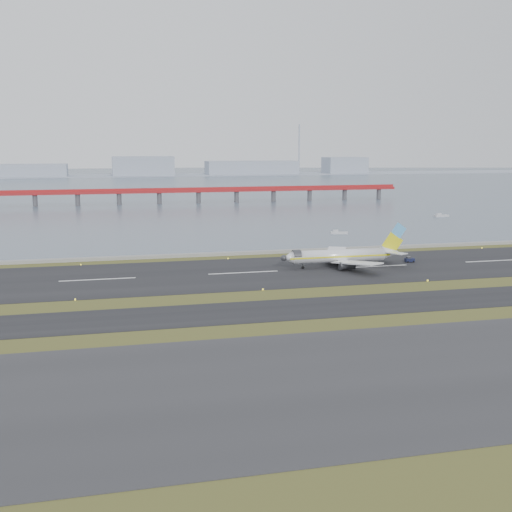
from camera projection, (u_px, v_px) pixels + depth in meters
The scene contains 12 objects.
ground at pixel (271, 297), 152.03m from camera, with size 1000.00×1000.00×0.00m, color #384217.
apron_strip at pixel (361, 378), 99.34m from camera, with size 1000.00×50.00×0.10m, color #2B2B2D.
taxiway_strip at pixel (285, 310), 140.52m from camera, with size 1000.00×18.00×0.10m, color black.
runway_strip at pixel (243, 273), 180.75m from camera, with size 1000.00×45.00×0.10m, color black.
seawall at pixel (224, 254), 209.41m from camera, with size 1000.00×2.50×1.00m, color gray.
bay_water at pixel (144, 184), 592.63m from camera, with size 1400.00×800.00×1.30m, color #4B5B6C.
red_pier at pixel (198, 191), 394.84m from camera, with size 260.00×5.00×10.20m.
far_shoreline at pixel (146, 170), 747.98m from camera, with size 1400.00×80.00×60.50m.
airliner at pixel (343, 256), 188.71m from camera, with size 38.52×32.89×12.80m.
pushback_tug at pixel (409, 260), 196.72m from camera, with size 2.83×1.71×1.80m.
workboat_near at pixel (339, 233), 259.43m from camera, with size 7.20×4.05×1.67m.
workboat_far at pixel (441, 216), 321.05m from camera, with size 7.81×3.18×1.85m.
Camera 1 is at (-37.99, -143.17, 35.76)m, focal length 45.00 mm.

